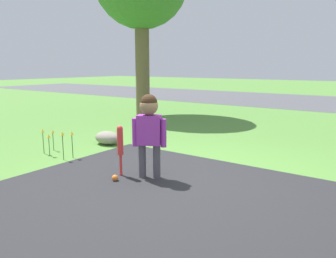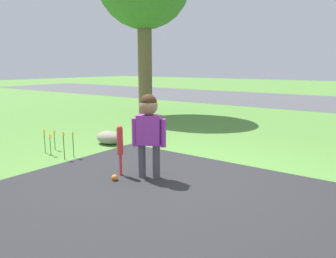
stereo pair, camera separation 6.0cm
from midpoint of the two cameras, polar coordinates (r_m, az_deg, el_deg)
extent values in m
plane|color=#518438|center=(4.13, 2.30, -8.75)|extent=(60.00, 60.00, 0.00)
cube|color=#4C4C51|center=(13.95, 26.62, 4.10)|extent=(40.00, 6.00, 0.01)
cylinder|color=#4C4751|center=(4.14, -4.91, -5.56)|extent=(0.09, 0.09, 0.43)
cylinder|color=#4C4751|center=(4.11, -2.40, -5.69)|extent=(0.09, 0.09, 0.43)
cube|color=purple|center=(4.03, -3.73, -0.17)|extent=(0.33, 0.27, 0.37)
cylinder|color=purple|center=(4.08, -6.19, -0.56)|extent=(0.07, 0.07, 0.35)
cylinder|color=purple|center=(4.00, -1.21, -0.72)|extent=(0.07, 0.07, 0.35)
sphere|color=#997051|center=(3.98, -3.78, 4.04)|extent=(0.23, 0.23, 0.23)
sphere|color=#382314|center=(3.98, -3.79, 4.60)|extent=(0.21, 0.21, 0.21)
sphere|color=red|center=(4.30, -8.57, -7.72)|extent=(0.04, 0.04, 0.04)
cylinder|color=red|center=(4.27, -8.62, -6.22)|extent=(0.03, 0.03, 0.28)
cylinder|color=red|center=(4.19, -8.74, -2.18)|extent=(0.08, 0.08, 0.34)
sphere|color=red|center=(4.15, -8.81, 0.11)|extent=(0.07, 0.07, 0.07)
sphere|color=orange|center=(4.11, -9.63, -8.39)|extent=(0.08, 0.08, 0.08)
cylinder|color=brown|center=(9.44, -4.67, 11.47)|extent=(0.40, 0.40, 2.96)
cylinder|color=#38702D|center=(5.62, -21.17, -2.31)|extent=(0.01, 0.01, 0.35)
cone|color=yellow|center=(5.58, -21.31, -0.28)|extent=(0.06, 0.06, 0.06)
cylinder|color=#38702D|center=(5.15, -18.13, -3.10)|extent=(0.01, 0.01, 0.38)
cone|color=yellow|center=(5.10, -18.28, -0.71)|extent=(0.06, 0.06, 0.06)
cylinder|color=#38702D|center=(5.78, -19.63, -2.11)|extent=(0.01, 0.01, 0.29)
cone|color=yellow|center=(5.75, -19.74, -0.39)|extent=(0.06, 0.06, 0.06)
cylinder|color=#38702D|center=(5.22, -16.63, -2.93)|extent=(0.01, 0.01, 0.36)
cone|color=yellow|center=(5.17, -16.76, -0.66)|extent=(0.06, 0.06, 0.06)
cylinder|color=#38702D|center=(5.46, -20.27, -2.93)|extent=(0.01, 0.01, 0.29)
cone|color=yellow|center=(5.42, -20.40, -1.14)|extent=(0.06, 0.06, 0.06)
ellipsoid|color=gray|center=(5.99, -10.77, -1.50)|extent=(0.51, 0.35, 0.24)
camera|label=1|loc=(0.03, -90.39, -0.08)|focal=35.00mm
camera|label=2|loc=(0.03, 89.61, 0.08)|focal=35.00mm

